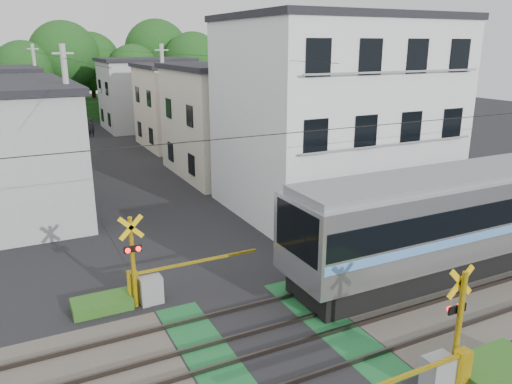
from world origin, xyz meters
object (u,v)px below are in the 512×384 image
crossing_signal_near (443,365)px  crossing_signal_far (147,283)px  apartment_block (334,115)px  pedestrian (91,127)px

crossing_signal_near → crossing_signal_far: same height
crossing_signal_far → apartment_block: 13.14m
crossing_signal_far → pedestrian: (3.22, 31.55, 0.15)m
pedestrian → crossing_signal_far: bearing=96.1°
apartment_block → crossing_signal_near: bearing=-114.2°
crossing_signal_far → apartment_block: bearing=27.8°
apartment_block → pedestrian: bearing=107.0°
crossing_signal_far → pedestrian: 31.71m
crossing_signal_near → pedestrian: (-1.95, 38.85, 0.15)m
crossing_signal_near → crossing_signal_far: 8.95m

